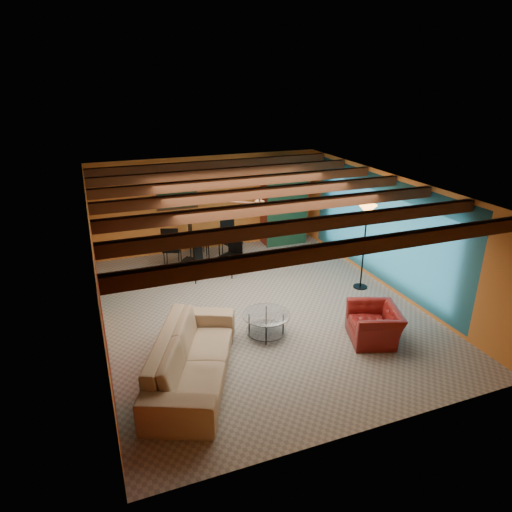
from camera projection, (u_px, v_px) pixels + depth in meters
name	position (u px, v px, depth m)	size (l,w,h in m)	color
room	(258.00, 202.00, 9.15)	(6.52, 8.01, 2.71)	gray
sofa	(193.00, 357.00, 7.47)	(2.86, 1.12, 0.83)	#977E61
armchair	(374.00, 324.00, 8.62)	(1.02, 0.89, 0.66)	maroon
coffee_table	(266.00, 325.00, 8.79)	(0.93, 0.93, 0.48)	silver
dining_table	(205.00, 246.00, 11.83)	(2.23, 2.23, 1.16)	silver
armoire	(283.00, 208.00, 13.47)	(1.23, 0.60, 2.15)	maroon
floor_lamp	(364.00, 247.00, 10.50)	(0.42, 0.42, 2.06)	black
ceiling_fan	(260.00, 204.00, 9.05)	(1.50, 1.50, 0.44)	#472614
painting	(177.00, 196.00, 12.45)	(1.05, 0.03, 0.65)	black
potted_plant	(284.00, 164.00, 12.98)	(0.40, 0.35, 0.45)	#26661E
vase	(204.00, 222.00, 11.58)	(0.19, 0.19, 0.20)	orange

